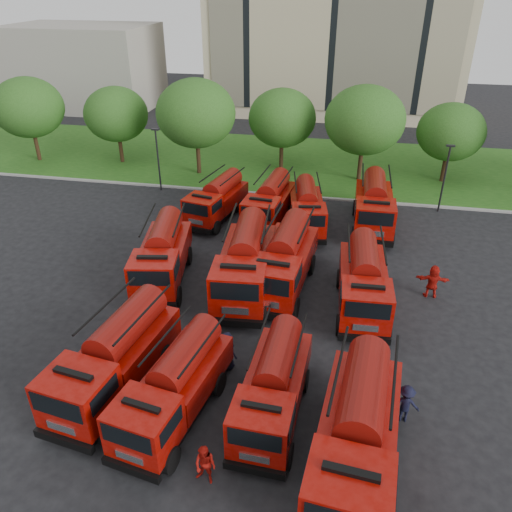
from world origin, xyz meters
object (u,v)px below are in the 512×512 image
Objects in this scene: firefighter_1 at (206,481)px; firefighter_3 at (402,419)px; fire_truck_3 at (357,434)px; fire_truck_11 at (374,205)px; fire_truck_4 at (163,254)px; firefighter_5 at (430,296)px; fire_truck_8 at (217,199)px; fire_truck_9 at (270,202)px; fire_truck_6 at (284,260)px; fire_truck_10 at (307,208)px; fire_truck_0 at (115,357)px; fire_truck_5 at (245,263)px; fire_truck_2 at (273,386)px; firefighter_4 at (228,367)px; fire_truck_7 at (364,281)px; fire_truck_1 at (175,386)px.

firefighter_3 reaches higher than firefighter_1.
fire_truck_11 is (0.80, 20.32, -0.06)m from fire_truck_3.
fire_truck_4 reaches higher than firefighter_5.
fire_truck_8 is 0.97× the size of fire_truck_9.
fire_truck_6 reaches higher than fire_truck_9.
fire_truck_10 is (0.48, 7.85, -0.26)m from fire_truck_6.
fire_truck_9 is at bearing 13.64° from fire_truck_8.
fire_truck_5 is (3.77, 8.45, 0.15)m from fire_truck_0.
fire_truck_0 is 1.12× the size of fire_truck_8.
firefighter_4 is (-2.47, 2.32, -1.47)m from fire_truck_2.
firefighter_5 is at bearing -114.87° from firefighter_4.
firefighter_1 is (-1.33, -20.83, -1.48)m from fire_truck_10.
firefighter_4 is (-5.91, -5.96, -1.62)m from fire_truck_7.
fire_truck_0 is 5.06m from firefighter_4.
fire_truck_5 is 1.20× the size of fire_truck_8.
fire_truck_4 is (-4.09, 9.70, 0.13)m from fire_truck_1.
fire_truck_3 is at bearing 30.09° from firefighter_1.
fire_truck_6 is at bearing 16.55° from fire_truck_5.
fire_truck_6 is 4.03× the size of firefighter_5.
fire_truck_6 is (5.80, 9.24, 0.07)m from fire_truck_0.
firefighter_3 is at bearing -86.63° from fire_truck_11.
fire_truck_11 reaches higher than fire_truck_7.
fire_truck_4 reaches higher than fire_truck_10.
fire_truck_0 is 17.39m from fire_truck_8.
fire_truck_5 is at bearing 95.12° from fire_truck_1.
fire_truck_3 is at bearing 0.19° from fire_truck_1.
firefighter_1 is (6.09, -12.46, -1.64)m from fire_truck_4.
fire_truck_4 is 8.72m from fire_truck_8.
fire_truck_8 is at bearing -46.93° from firefighter_4.
firefighter_3 is at bearing 78.70° from firefighter_5.
fire_truck_7 is (7.24, 9.07, 0.11)m from fire_truck_1.
fire_truck_5 is at bearing -153.88° from fire_truck_6.
fire_truck_6 is at bearing -5.91° from fire_truck_4.
fire_truck_5 is at bearing -58.81° from firefighter_4.
firefighter_1 is (-1.80, -3.54, -1.47)m from fire_truck_2.
fire_truck_8 is (-10.41, 9.30, -0.14)m from fire_truck_7.
fire_truck_0 is 1.16× the size of fire_truck_2.
fire_truck_3 is 1.06× the size of fire_truck_11.
fire_truck_0 is 0.97× the size of fire_truck_6.
fire_truck_5 reaches higher than fire_truck_1.
firefighter_5 is (10.19, 1.38, -1.82)m from fire_truck_5.
fire_truck_5 is at bearing 108.85° from firefighter_1.
fire_truck_5 reaches higher than firefighter_3.
fire_truck_2 is at bearing -58.68° from fire_truck_4.
fire_truck_0 is 0.93× the size of fire_truck_5.
fire_truck_6 reaches higher than fire_truck_0.
fire_truck_2 is at bearing 21.73° from fire_truck_1.
fire_truck_1 is at bearing -99.64° from fire_truck_5.
fire_truck_10 is at bearing -42.50° from firefighter_5.
fire_truck_9 is at bearing 87.10° from fire_truck_0.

